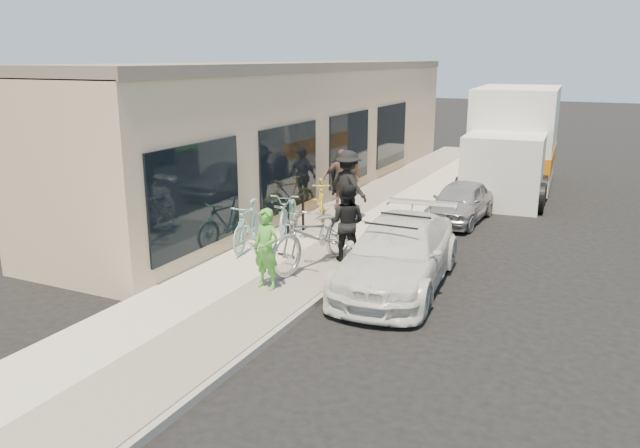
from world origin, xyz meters
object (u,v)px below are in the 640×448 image
(bystander_b, at_px, (341,179))
(cruiser_bike_a, at_px, (249,225))
(tandem_bike, at_px, (315,235))
(cruiser_bike_b, at_px, (289,211))
(sedan_white, at_px, (398,254))
(woman_rider, at_px, (266,249))
(sandwich_board, at_px, (347,180))
(cruiser_bike_c, at_px, (321,198))
(moving_truck, at_px, (513,145))
(man_standing, at_px, (347,222))
(sedan_silver, at_px, (460,202))
(bike_rack, at_px, (296,210))
(bystander_a, at_px, (348,186))

(bystander_b, bearing_deg, cruiser_bike_a, -111.19)
(tandem_bike, height_order, cruiser_bike_b, tandem_bike)
(sedan_white, height_order, cruiser_bike_b, sedan_white)
(woman_rider, relative_size, cruiser_bike_a, 0.84)
(tandem_bike, distance_m, cruiser_bike_a, 1.95)
(sandwich_board, bearing_deg, tandem_bike, -80.53)
(cruiser_bike_b, height_order, cruiser_bike_c, cruiser_bike_b)
(moving_truck, bearing_deg, cruiser_bike_c, -123.57)
(sandwich_board, bearing_deg, man_standing, -75.09)
(sandwich_board, xyz_separation_m, sedan_silver, (3.84, -1.05, -0.10))
(cruiser_bike_a, xyz_separation_m, cruiser_bike_c, (0.18, 3.41, -0.05))
(cruiser_bike_c, bearing_deg, woman_rider, -101.84)
(bike_rack, xyz_separation_m, cruiser_bike_c, (-0.16, 1.79, -0.08))
(sandwich_board, height_order, moving_truck, moving_truck)
(cruiser_bike_b, distance_m, bystander_b, 2.76)
(sandwich_board, xyz_separation_m, cruiser_bike_c, (0.42, -2.74, 0.01))
(sedan_white, height_order, woman_rider, woman_rider)
(bystander_b, bearing_deg, sedan_white, -72.71)
(sedan_silver, relative_size, man_standing, 1.94)
(moving_truck, distance_m, tandem_bike, 10.95)
(cruiser_bike_c, height_order, bystander_b, bystander_b)
(man_standing, relative_size, bystander_a, 0.88)
(tandem_bike, bearing_deg, cruiser_bike_a, 177.86)
(bike_rack, xyz_separation_m, bystander_b, (-0.04, 2.85, 0.28))
(sedan_white, relative_size, tandem_bike, 1.78)
(sandwich_board, xyz_separation_m, bystander_b, (0.54, -1.68, 0.36))
(man_standing, height_order, cruiser_bike_c, man_standing)
(woman_rider, bearing_deg, cruiser_bike_b, 121.95)
(tandem_bike, bearing_deg, sedan_silver, 85.07)
(cruiser_bike_a, height_order, bystander_b, bystander_b)
(sedan_silver, bearing_deg, cruiser_bike_c, -150.83)
(moving_truck, relative_size, tandem_bike, 2.69)
(sandwich_board, height_order, sedan_white, sedan_white)
(moving_truck, height_order, cruiser_bike_b, moving_truck)
(moving_truck, height_order, man_standing, moving_truck)
(cruiser_bike_a, distance_m, bystander_a, 3.46)
(bike_rack, distance_m, bystander_b, 2.87)
(woman_rider, bearing_deg, sedan_white, 46.79)
(bike_rack, height_order, sedan_silver, bike_rack)
(bystander_a, bearing_deg, bike_rack, 88.29)
(bike_rack, relative_size, cruiser_bike_c, 0.57)
(bike_rack, height_order, cruiser_bike_c, cruiser_bike_c)
(moving_truck, relative_size, cruiser_bike_b, 3.63)
(woman_rider, height_order, bystander_a, bystander_a)
(bystander_a, bearing_deg, sedan_white, 146.24)
(bike_rack, xyz_separation_m, woman_rider, (1.29, -3.61, 0.19))
(man_standing, distance_m, cruiser_bike_c, 3.86)
(moving_truck, relative_size, man_standing, 4.24)
(tandem_bike, distance_m, bystander_a, 3.87)
(sandwich_board, xyz_separation_m, cruiser_bike_b, (0.32, -4.41, 0.02))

